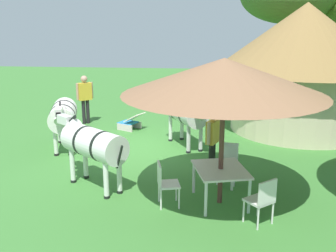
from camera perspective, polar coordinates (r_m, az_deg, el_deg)
The scene contains 13 objects.
ground_plane at distance 11.89m, azimuth -2.76°, elevation -3.09°, with size 36.00×36.00×0.00m, color #3B7732.
thatched_hut at distance 14.08m, azimuth 18.24°, elevation 8.58°, with size 5.64×5.64×4.10m.
shade_umbrella at distance 7.90m, azimuth 7.76°, elevation 6.80°, with size 3.94×3.94×2.95m.
patio_dining_table at distance 8.41m, azimuth 7.29°, elevation -6.39°, with size 1.40×1.24×0.74m.
patio_chair_near_lawn at distance 8.26m, azimuth -0.47°, elevation -7.67°, with size 0.52×0.50×0.90m.
patio_chair_near_hut at distance 7.73m, azimuth 12.96°, elevation -9.77°, with size 0.60×0.61×0.90m.
patio_chair_west_end at distance 9.51m, azimuth 8.27°, elevation -4.68°, with size 0.49×0.51×0.90m.
guest_beside_umbrella at distance 9.81m, azimuth 6.19°, elevation -1.46°, with size 0.52×0.34×1.55m.
standing_watcher at distance 14.60m, azimuth -11.44°, elevation 4.23°, with size 0.44×0.51×1.69m.
striped_lounge_chair at distance 13.79m, azimuth -5.20°, elevation 0.55°, with size 0.84×0.97×0.60m.
zebra_nearest_camera at distance 11.91m, azimuth -14.33°, elevation 1.39°, with size 2.19×1.07×1.51m.
zebra_by_umbrella at distance 11.77m, azimuth 2.52°, elevation 1.97°, with size 2.06×1.39×1.57m.
zebra_toward_hut at distance 9.11m, azimuth -10.44°, elevation -2.42°, with size 1.63×1.92×1.55m.
Camera 1 is at (11.17, 1.60, 3.74)m, focal length 44.01 mm.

